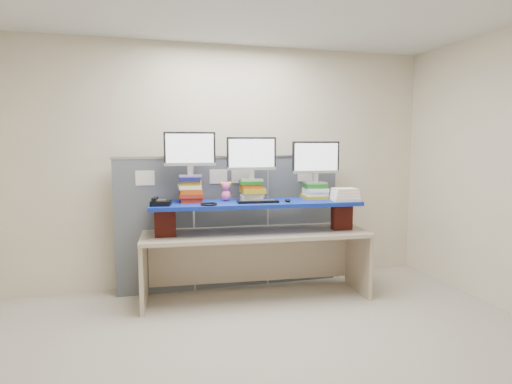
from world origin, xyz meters
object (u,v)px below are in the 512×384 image
object	(u,v)px
desk	(256,245)
keyboard	(258,201)
monitor_left	(190,151)
monitor_center	(251,156)
desk_phone	(160,202)
monitor_right	(316,160)
blue_board	(256,203)

from	to	relation	value
desk	keyboard	xyz separation A→B (m)	(-0.01, -0.10, 0.49)
monitor_left	keyboard	distance (m)	0.88
monitor_center	desk_phone	size ratio (longest dim) A/B	2.42
monitor_left	monitor_center	bearing A→B (deg)	0.00
desk	monitor_left	world-z (taller)	monitor_left
monitor_left	keyboard	xyz separation A→B (m)	(0.66, -0.27, -0.52)
desk	keyboard	distance (m)	0.50
monitor_left	monitor_right	xyz separation A→B (m)	(1.37, -0.11, -0.10)
monitor_right	blue_board	bearing A→B (deg)	-170.32
monitor_left	monitor_right	world-z (taller)	monitor_left
monitor_center	blue_board	bearing A→B (deg)	-77.07
blue_board	monitor_right	world-z (taller)	monitor_right
desk	monitor_left	size ratio (longest dim) A/B	4.57
monitor_right	keyboard	bearing A→B (deg)	-162.82
blue_board	monitor_left	size ratio (longest dim) A/B	4.12
desk	desk_phone	size ratio (longest dim) A/B	11.04
keyboard	desk_phone	bearing A→B (deg)	-178.62
desk	keyboard	size ratio (longest dim) A/B	5.61
monitor_left	monitor_right	distance (m)	1.38
monitor_center	desk_phone	bearing A→B (deg)	-166.62
blue_board	monitor_right	size ratio (longest dim) A/B	4.12
monitor_right	keyboard	xyz separation A→B (m)	(-0.71, -0.16, -0.42)
monitor_center	keyboard	world-z (taller)	monitor_center
monitor_center	monitor_right	world-z (taller)	monitor_center
keyboard	desk_phone	world-z (taller)	desk_phone
monitor_left	keyboard	bearing A→B (deg)	-17.43
monitor_left	desk_phone	distance (m)	0.63
monitor_left	monitor_right	size ratio (longest dim) A/B	1.00
desk_phone	monitor_right	bearing A→B (deg)	13.71
blue_board	monitor_center	xyz separation A→B (m)	(-0.02, 0.12, 0.50)
blue_board	monitor_center	bearing A→B (deg)	102.93
desk_phone	blue_board	bearing A→B (deg)	12.34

